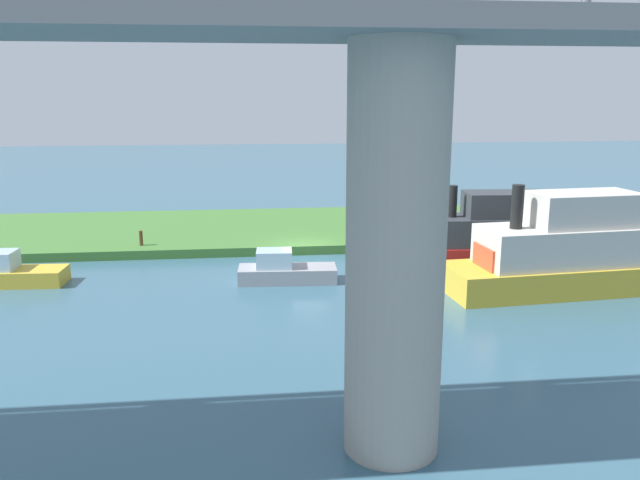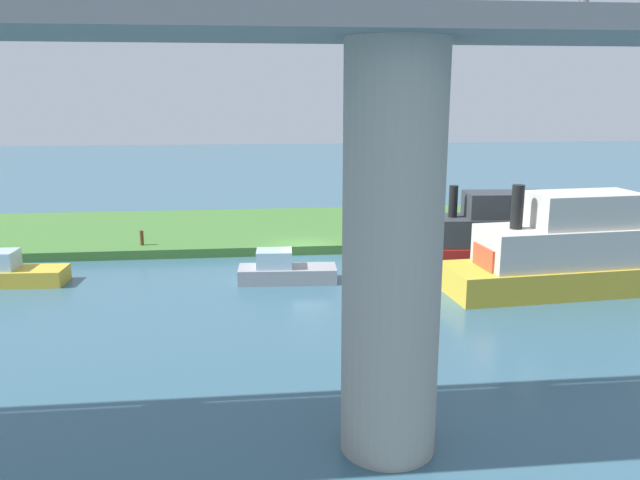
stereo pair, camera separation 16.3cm
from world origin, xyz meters
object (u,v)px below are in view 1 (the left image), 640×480
(motorboat_white, at_px, (284,270))
(skiff_small, at_px, (8,273))
(person_on_bank, at_px, (349,229))
(mooring_post, at_px, (141,238))
(pontoon_yellow, at_px, (487,235))
(bridge_pylon, at_px, (395,257))
(riverboat_paddlewheel, at_px, (560,252))

(motorboat_white, height_order, skiff_small, skiff_small)
(person_on_bank, xyz_separation_m, mooring_post, (11.49, -0.38, -0.29))
(pontoon_yellow, relative_size, skiff_small, 1.70)
(mooring_post, bearing_deg, skiff_small, 44.86)
(bridge_pylon, distance_m, pontoon_yellow, 19.03)
(bridge_pylon, xyz_separation_m, pontoon_yellow, (-8.80, -16.54, -3.37))
(mooring_post, height_order, riverboat_paddlewheel, riverboat_paddlewheel)
(mooring_post, bearing_deg, pontoon_yellow, 167.11)
(pontoon_yellow, bearing_deg, mooring_post, -12.89)
(bridge_pylon, bearing_deg, motorboat_white, -82.98)
(mooring_post, relative_size, skiff_small, 0.17)
(mooring_post, distance_m, skiff_small, 7.32)
(skiff_small, bearing_deg, motorboat_white, 175.71)
(bridge_pylon, distance_m, skiff_small, 21.65)
(person_on_bank, xyz_separation_m, skiff_small, (16.67, 4.78, -0.63))
(bridge_pylon, height_order, person_on_bank, bridge_pylon)
(person_on_bank, xyz_separation_m, motorboat_white, (4.00, 5.73, -0.66))
(pontoon_yellow, height_order, motorboat_white, pontoon_yellow)
(mooring_post, relative_size, pontoon_yellow, 0.10)
(riverboat_paddlewheel, bearing_deg, pontoon_yellow, -72.82)
(mooring_post, distance_m, riverboat_paddlewheel, 21.52)
(motorboat_white, bearing_deg, bridge_pylon, 97.02)
(riverboat_paddlewheel, bearing_deg, person_on_bank, -46.62)
(mooring_post, xyz_separation_m, riverboat_paddlewheel, (-19.56, 8.93, 0.89))
(mooring_post, bearing_deg, bridge_pylon, 114.18)
(pontoon_yellow, height_order, skiff_small, pontoon_yellow)
(motorboat_white, bearing_deg, person_on_bank, -124.91)
(person_on_bank, xyz_separation_m, riverboat_paddlewheel, (-8.08, 8.55, 0.59))
(bridge_pylon, bearing_deg, pontoon_yellow, -118.01)
(mooring_post, height_order, motorboat_white, motorboat_white)
(mooring_post, distance_m, motorboat_white, 9.67)
(bridge_pylon, relative_size, mooring_post, 11.97)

